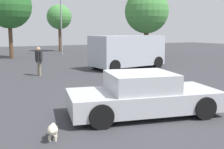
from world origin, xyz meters
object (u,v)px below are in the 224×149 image
(sedan_foreground, at_px, (143,95))
(van_white, at_px, (127,51))
(light_post_near, at_px, (61,9))
(pedestrian, at_px, (39,59))
(dog, at_px, (52,130))

(sedan_foreground, distance_m, van_white, 10.12)
(van_white, xyz_separation_m, light_post_near, (-0.71, 12.11, 3.50))
(pedestrian, bearing_deg, van_white, 170.32)
(sedan_foreground, xyz_separation_m, van_white, (4.72, 8.93, 0.58))
(pedestrian, height_order, light_post_near, light_post_near)
(sedan_foreground, relative_size, light_post_near, 0.66)
(dog, xyz_separation_m, van_white, (7.58, 9.63, 0.93))
(dog, relative_size, light_post_near, 0.08)
(pedestrian, bearing_deg, light_post_near, -125.80)
(sedan_foreground, height_order, dog, sedan_foreground)
(dog, relative_size, pedestrian, 0.37)
(dog, relative_size, van_white, 0.11)
(sedan_foreground, xyz_separation_m, dog, (-2.86, -0.71, -0.34))
(dog, height_order, van_white, van_white)
(sedan_foreground, height_order, van_white, van_white)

